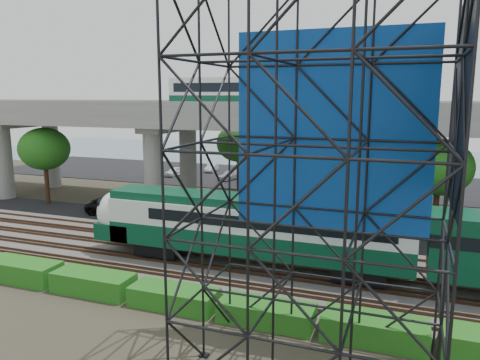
% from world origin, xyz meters
% --- Properties ---
extents(ground, '(140.00, 140.00, 0.00)m').
position_xyz_m(ground, '(0.00, 0.00, 0.00)').
color(ground, '#474233').
rests_on(ground, ground).
extents(ballast_bed, '(90.00, 12.00, 0.20)m').
position_xyz_m(ballast_bed, '(0.00, 2.00, 0.10)').
color(ballast_bed, slate).
rests_on(ballast_bed, ground).
extents(service_road, '(90.00, 5.00, 0.08)m').
position_xyz_m(service_road, '(0.00, 10.50, 0.04)').
color(service_road, black).
rests_on(service_road, ground).
extents(parking_lot, '(90.00, 18.00, 0.08)m').
position_xyz_m(parking_lot, '(0.00, 34.00, 0.04)').
color(parking_lot, black).
rests_on(parking_lot, ground).
extents(harbor_water, '(140.00, 40.00, 0.03)m').
position_xyz_m(harbor_water, '(0.00, 56.00, 0.01)').
color(harbor_water, slate).
rests_on(harbor_water, ground).
extents(rail_tracks, '(90.00, 9.52, 0.16)m').
position_xyz_m(rail_tracks, '(0.00, 2.00, 0.28)').
color(rail_tracks, '#472D1E').
rests_on(rail_tracks, ballast_bed).
extents(commuter_train, '(29.30, 3.06, 4.30)m').
position_xyz_m(commuter_train, '(5.33, 2.00, 2.88)').
color(commuter_train, black).
rests_on(commuter_train, rail_tracks).
extents(overpass, '(80.00, 12.00, 12.40)m').
position_xyz_m(overpass, '(-0.25, 16.00, 8.21)').
color(overpass, '#9E9B93').
rests_on(overpass, ground).
extents(scaffold_tower, '(9.36, 6.36, 15.00)m').
position_xyz_m(scaffold_tower, '(8.91, -7.98, 7.47)').
color(scaffold_tower, black).
rests_on(scaffold_tower, ground).
extents(hedge_strip, '(34.60, 1.80, 1.20)m').
position_xyz_m(hedge_strip, '(1.01, -4.30, 0.56)').
color(hedge_strip, '#166117').
rests_on(hedge_strip, ground).
extents(trees, '(40.94, 16.94, 7.69)m').
position_xyz_m(trees, '(-4.67, 16.17, 5.57)').
color(trees, '#382314').
rests_on(trees, ground).
extents(suv, '(5.73, 3.75, 1.47)m').
position_xyz_m(suv, '(-13.25, 10.93, 0.81)').
color(suv, black).
rests_on(suv, service_road).
extents(parked_cars, '(34.88, 9.42, 1.31)m').
position_xyz_m(parked_cars, '(0.80, 33.57, 0.68)').
color(parked_cars, white).
rests_on(parked_cars, parking_lot).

